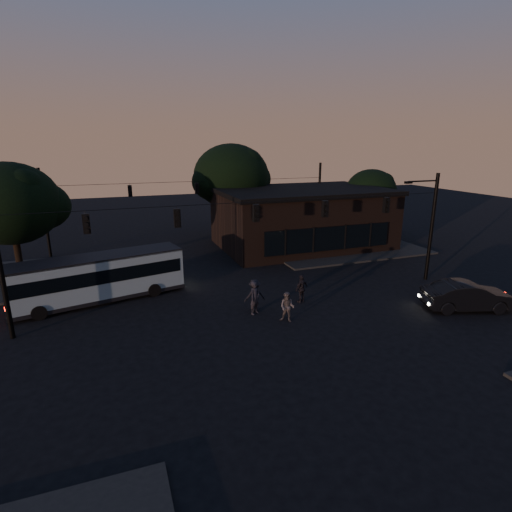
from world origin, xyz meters
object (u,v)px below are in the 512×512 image
object	(u,v)px
car	(468,296)
pedestrian_a	(255,298)
building	(302,217)
pedestrian_d	(255,295)
pedestrian_b	(287,307)
pedestrian_c	(302,289)
bus	(99,276)

from	to	relation	value
car	pedestrian_a	bearing A→B (deg)	90.86
car	pedestrian_a	xyz separation A→B (m)	(-11.85, 3.75, 0.12)
building	pedestrian_d	xyz separation A→B (m)	(-9.47, -13.03, -1.75)
building	pedestrian_b	distance (m)	17.22
pedestrian_c	pedestrian_a	bearing A→B (deg)	-13.15
pedestrian_a	pedestrian_b	size ratio (longest dim) A/B	1.15
pedestrian_b	pedestrian_c	size ratio (longest dim) A/B	0.95
building	pedestrian_b	world-z (taller)	building
building	pedestrian_c	size ratio (longest dim) A/B	8.67
building	bus	bearing A→B (deg)	-155.36
bus	pedestrian_a	distance (m)	9.78
building	bus	size ratio (longest dim) A/B	1.48
bus	pedestrian_c	xyz separation A→B (m)	(11.52, -4.58, -0.72)
bus	pedestrian_c	world-z (taller)	bus
building	pedestrian_d	size ratio (longest dim) A/B	8.02
bus	pedestrian_c	size ratio (longest dim) A/B	5.87
pedestrian_c	pedestrian_d	world-z (taller)	pedestrian_d
building	car	distance (m)	17.38
bus	building	bearing A→B (deg)	11.82
pedestrian_d	car	bearing A→B (deg)	161.85
pedestrian_d	pedestrian_b	bearing A→B (deg)	122.20
pedestrian_a	pedestrian_b	distance (m)	2.05
pedestrian_a	car	bearing A→B (deg)	-48.88
pedestrian_b	pedestrian_d	bearing A→B (deg)	162.20
bus	pedestrian_b	world-z (taller)	bus
building	car	bearing A→B (deg)	-82.48
car	building	bearing A→B (deg)	25.95
pedestrian_d	pedestrian_a	bearing A→B (deg)	72.32
car	pedestrian_c	distance (m)	9.64
pedestrian_a	pedestrian_d	distance (m)	0.36
bus	pedestrian_d	world-z (taller)	bus
building	pedestrian_c	distance (m)	14.36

